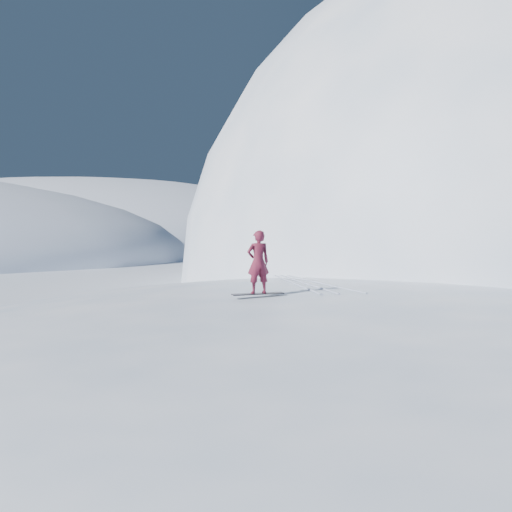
{
  "coord_description": "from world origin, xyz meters",
  "views": [
    {
      "loc": [
        -4.21,
        -12.17,
        4.27
      ],
      "look_at": [
        -3.26,
        2.42,
        3.5
      ],
      "focal_mm": 32.0,
      "sensor_mm": 36.0,
      "label": 1
    }
  ],
  "objects": [
    {
      "name": "wind_bumps",
      "position": [
        -0.56,
        2.12,
        0.0
      ],
      "size": [
        16.0,
        14.4,
        1.0
      ],
      "color": "white",
      "rests_on": "ground"
    },
    {
      "name": "ground",
      "position": [
        0.0,
        0.0,
        0.0
      ],
      "size": [
        400.0,
        400.0,
        0.0
      ],
      "primitive_type": "plane",
      "color": "white",
      "rests_on": "ground"
    },
    {
      "name": "peak_shoulder",
      "position": [
        10.0,
        20.0,
        0.0
      ],
      "size": [
        28.0,
        24.0,
        18.0
      ],
      "primitive_type": "ellipsoid",
      "color": "white",
      "rests_on": "ground"
    },
    {
      "name": "snowboarder",
      "position": [
        -3.26,
        1.42,
        3.37
      ],
      "size": [
        0.78,
        0.61,
        1.89
      ],
      "primitive_type": "imported",
      "rotation": [
        0.0,
        0.0,
        3.39
      ],
      "color": "maroon",
      "rests_on": "snowboard"
    },
    {
      "name": "snowboard",
      "position": [
        -3.26,
        1.42,
        2.41
      ],
      "size": [
        1.63,
        0.68,
        0.03
      ],
      "primitive_type": "cube",
      "rotation": [
        0.0,
        0.0,
        0.25
      ],
      "color": "black",
      "rests_on": "near_ridge"
    },
    {
      "name": "board_tracks",
      "position": [
        -1.29,
        4.29,
        2.42
      ],
      "size": [
        2.26,
        5.96,
        0.04
      ],
      "color": "silver",
      "rests_on": "ground"
    },
    {
      "name": "near_ridge",
      "position": [
        1.0,
        3.0,
        0.0
      ],
      "size": [
        36.0,
        28.0,
        4.8
      ],
      "primitive_type": "ellipsoid",
      "color": "white",
      "rests_on": "ground"
    },
    {
      "name": "far_ridge_c",
      "position": [
        -40.0,
        110.0,
        0.0
      ],
      "size": [
        140.0,
        90.0,
        36.0
      ],
      "primitive_type": "ellipsoid",
      "color": "white",
      "rests_on": "ground"
    }
  ]
}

